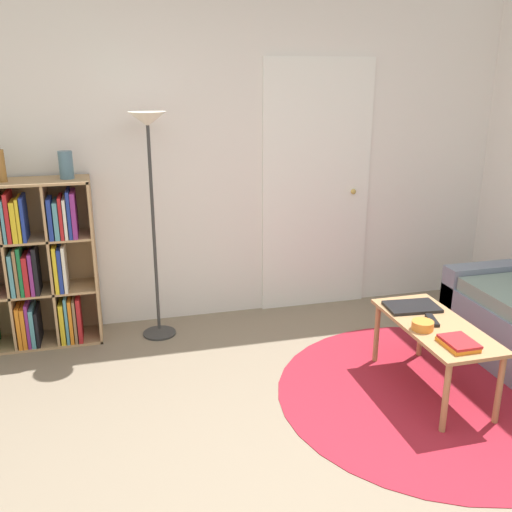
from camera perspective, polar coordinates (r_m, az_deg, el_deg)
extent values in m
cube|color=silver|center=(4.54, -1.76, 9.91)|extent=(7.43, 0.05, 2.60)
cube|color=white|center=(4.74, 6.06, 6.76)|extent=(0.92, 0.02, 2.05)
sphere|color=tan|center=(4.85, 9.72, 6.36)|extent=(0.04, 0.04, 0.04)
cylinder|color=maroon|center=(3.85, 17.45, -13.00)|extent=(1.98, 1.98, 0.01)
cube|color=tan|center=(4.38, -15.79, -0.36)|extent=(0.02, 0.34, 1.22)
cube|color=tan|center=(4.27, -22.54, 6.85)|extent=(0.92, 0.34, 0.02)
cube|color=tan|center=(4.63, -20.77, -7.87)|extent=(0.92, 0.34, 0.02)
cube|color=tan|center=(4.57, -21.41, -0.18)|extent=(0.92, 0.02, 1.22)
cube|color=tan|center=(4.44, -23.49, -0.95)|extent=(0.02, 0.32, 1.18)
cube|color=tan|center=(4.40, -19.73, -0.66)|extent=(0.02, 0.32, 1.18)
cube|color=tan|center=(4.48, -21.33, -3.20)|extent=(0.88, 0.32, 0.02)
cube|color=tan|center=(4.36, -21.91, 1.65)|extent=(0.88, 0.32, 0.02)
cube|color=orange|center=(4.55, -22.47, -6.25)|extent=(0.03, 0.26, 0.31)
cube|color=orange|center=(4.52, -22.10, -6.41)|extent=(0.03, 0.21, 0.30)
cube|color=#7F287A|center=(4.53, -21.71, -6.11)|extent=(0.02, 0.25, 0.33)
cube|color=teal|center=(4.55, -21.32, -6.28)|extent=(0.03, 0.27, 0.29)
cube|color=black|center=(4.54, -20.91, -6.39)|extent=(0.02, 0.27, 0.27)
cube|color=gold|center=(4.50, -18.75, -6.12)|extent=(0.03, 0.23, 0.31)
cube|color=teal|center=(4.50, -18.34, -5.75)|extent=(0.02, 0.26, 0.35)
cube|color=orange|center=(4.50, -17.98, -5.87)|extent=(0.02, 0.24, 0.33)
cube|color=olive|center=(4.47, -17.62, -5.99)|extent=(0.02, 0.20, 0.33)
cube|color=#B21E23|center=(4.47, -17.23, -5.90)|extent=(0.03, 0.20, 0.34)
cube|color=teal|center=(4.38, -23.13, -1.62)|extent=(0.03, 0.19, 0.31)
cube|color=olive|center=(4.38, -22.72, -1.34)|extent=(0.02, 0.22, 0.34)
cube|color=#196B38|center=(4.39, -22.36, -1.18)|extent=(0.02, 0.24, 0.35)
cube|color=#B21E23|center=(4.38, -21.91, -1.61)|extent=(0.03, 0.22, 0.29)
cube|color=#7F287A|center=(4.36, -21.46, -1.51)|extent=(0.03, 0.19, 0.31)
cube|color=black|center=(4.36, -21.07, -1.21)|extent=(0.03, 0.21, 0.34)
cube|color=gold|center=(4.35, -19.33, -1.07)|extent=(0.03, 0.23, 0.34)
cube|color=navy|center=(4.36, -18.92, -1.10)|extent=(0.03, 0.25, 0.32)
cube|color=silver|center=(4.34, -18.55, -1.03)|extent=(0.02, 0.22, 0.34)
cube|color=teal|center=(4.30, -23.77, 3.38)|extent=(0.02, 0.24, 0.30)
cube|color=#B21E23|center=(4.30, -23.41, 3.73)|extent=(0.03, 0.27, 0.34)
cube|color=gold|center=(4.26, -22.96, 3.28)|extent=(0.03, 0.19, 0.28)
cube|color=gold|center=(4.29, -22.51, 3.53)|extent=(0.02, 0.25, 0.30)
cube|color=navy|center=(4.27, -22.16, 3.59)|extent=(0.02, 0.23, 0.31)
cube|color=navy|center=(4.24, -19.83, 3.61)|extent=(0.03, 0.19, 0.29)
cube|color=teal|center=(4.26, -19.28, 3.57)|extent=(0.03, 0.24, 0.27)
cube|color=#B21E23|center=(4.24, -18.87, 3.78)|extent=(0.02, 0.22, 0.30)
cube|color=silver|center=(4.26, -18.48, 3.76)|extent=(0.02, 0.25, 0.28)
cube|color=navy|center=(4.25, -18.13, 4.14)|extent=(0.02, 0.26, 0.33)
cube|color=#7F287A|center=(4.25, -17.71, 4.09)|extent=(0.03, 0.25, 0.32)
cylinder|color=#333333|center=(4.51, -9.62, -7.60)|extent=(0.25, 0.25, 0.01)
cylinder|color=#333333|center=(4.23, -10.20, 2.61)|extent=(0.02, 0.02, 1.57)
cone|color=white|center=(4.09, -10.82, 13.31)|extent=(0.26, 0.26, 0.10)
cube|color=gray|center=(4.76, 22.54, -3.87)|extent=(0.81, 0.16, 0.55)
cube|color=#AD7F51|center=(3.71, 17.50, -6.64)|extent=(0.42, 0.93, 0.02)
cylinder|color=#AD7F51|center=(3.41, 18.43, -13.30)|extent=(0.04, 0.04, 0.43)
cylinder|color=#AD7F51|center=(4.06, 11.98, -7.53)|extent=(0.04, 0.04, 0.43)
cylinder|color=#AD7F51|center=(3.59, 23.14, -12.18)|extent=(0.04, 0.04, 0.43)
cylinder|color=#AD7F51|center=(4.21, 16.19, -6.88)|extent=(0.04, 0.04, 0.43)
cube|color=black|center=(3.89, 15.34, -4.91)|extent=(0.36, 0.25, 0.02)
cylinder|color=orange|center=(3.59, 16.32, -6.67)|extent=(0.13, 0.13, 0.05)
cube|color=orange|center=(3.45, 19.53, -8.34)|extent=(0.16, 0.21, 0.02)
cube|color=#B21E23|center=(3.45, 19.67, -8.04)|extent=(0.16, 0.21, 0.02)
cube|color=black|center=(3.72, 17.23, -6.16)|extent=(0.08, 0.17, 0.02)
cylinder|color=olive|center=(4.25, -24.17, 8.22)|extent=(0.06, 0.06, 0.22)
cylinder|color=slate|center=(4.23, -18.47, 8.63)|extent=(0.10, 0.10, 0.19)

